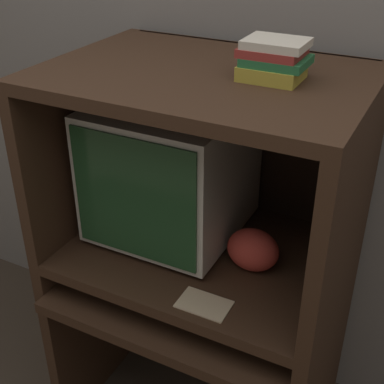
{
  "coord_description": "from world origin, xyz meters",
  "views": [
    {
      "loc": [
        0.6,
        -0.94,
        1.76
      ],
      "look_at": [
        -0.04,
        0.32,
        0.95
      ],
      "focal_mm": 50.0,
      "sensor_mm": 36.0,
      "label": 1
    }
  ],
  "objects_px": {
    "book_stack": "(274,59)",
    "snack_bag": "(253,250)",
    "crt_monitor": "(171,169)",
    "keyboard": "(137,282)",
    "mouse": "(210,304)"
  },
  "relations": [
    {
      "from": "crt_monitor",
      "to": "snack_bag",
      "type": "xyz_separation_m",
      "value": [
        0.32,
        -0.08,
        -0.16
      ]
    },
    {
      "from": "crt_monitor",
      "to": "book_stack",
      "type": "height_order",
      "value": "book_stack"
    },
    {
      "from": "snack_bag",
      "to": "book_stack",
      "type": "relative_size",
      "value": 0.95
    },
    {
      "from": "keyboard",
      "to": "snack_bag",
      "type": "bearing_deg",
      "value": 18.18
    },
    {
      "from": "snack_bag",
      "to": "book_stack",
      "type": "distance_m",
      "value": 0.56
    },
    {
      "from": "keyboard",
      "to": "snack_bag",
      "type": "relative_size",
      "value": 2.5
    },
    {
      "from": "keyboard",
      "to": "book_stack",
      "type": "relative_size",
      "value": 2.37
    },
    {
      "from": "keyboard",
      "to": "mouse",
      "type": "height_order",
      "value": "mouse"
    },
    {
      "from": "snack_bag",
      "to": "book_stack",
      "type": "bearing_deg",
      "value": 83.01
    },
    {
      "from": "book_stack",
      "to": "snack_bag",
      "type": "bearing_deg",
      "value": -96.99
    },
    {
      "from": "book_stack",
      "to": "keyboard",
      "type": "bearing_deg",
      "value": -155.99
    },
    {
      "from": "crt_monitor",
      "to": "mouse",
      "type": "distance_m",
      "value": 0.44
    },
    {
      "from": "crt_monitor",
      "to": "keyboard",
      "type": "height_order",
      "value": "crt_monitor"
    },
    {
      "from": "crt_monitor",
      "to": "keyboard",
      "type": "xyz_separation_m",
      "value": [
        -0.03,
        -0.19,
        -0.33
      ]
    },
    {
      "from": "book_stack",
      "to": "crt_monitor",
      "type": "bearing_deg",
      "value": 174.11
    }
  ]
}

